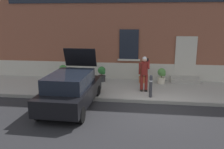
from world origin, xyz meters
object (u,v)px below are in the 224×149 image
(hatchback_car_black, at_px, (71,89))
(planter_charcoal, at_px, (102,74))
(planter_terracotta, at_px, (143,75))
(planter_cream, at_px, (162,75))
(planter_olive, at_px, (63,72))
(bollard_near_person, at_px, (151,85))
(person_on_phone, at_px, (144,72))

(hatchback_car_black, xyz_separation_m, planter_charcoal, (0.62, 3.84, -0.19))
(planter_terracotta, relative_size, planter_cream, 1.00)
(planter_olive, distance_m, planter_cream, 5.65)
(planter_terracotta, bearing_deg, bollard_near_person, -81.83)
(bollard_near_person, bearing_deg, planter_cream, 74.85)
(planter_cream, bearing_deg, bollard_near_person, -105.15)
(person_on_phone, relative_size, planter_cream, 2.03)
(person_on_phone, xyz_separation_m, planter_charcoal, (-2.37, 1.64, -0.55))
(bollard_near_person, distance_m, planter_olive, 5.64)
(planter_olive, relative_size, planter_terracotta, 1.00)
(planter_terracotta, xyz_separation_m, planter_cream, (1.02, -0.06, 0.00))
(hatchback_car_black, height_order, planter_cream, hatchback_car_black)
(planter_terracotta, distance_m, planter_cream, 1.02)
(hatchback_car_black, relative_size, planter_olive, 4.77)
(bollard_near_person, bearing_deg, planter_terracotta, 98.17)
(bollard_near_person, xyz_separation_m, person_on_phone, (-0.31, 0.84, 0.44))
(planter_olive, height_order, planter_terracotta, same)
(planter_terracotta, bearing_deg, planter_charcoal, -179.20)
(hatchback_car_black, distance_m, planter_terracotta, 4.87)
(bollard_near_person, relative_size, planter_charcoal, 1.22)
(bollard_near_person, height_order, planter_cream, bollard_near_person)
(person_on_phone, relative_size, planter_terracotta, 2.03)
(bollard_near_person, height_order, planter_terracotta, bollard_near_person)
(person_on_phone, bearing_deg, planter_charcoal, 148.14)
(hatchback_car_black, bearing_deg, planter_olive, 112.92)
(bollard_near_person, relative_size, planter_olive, 1.22)
(hatchback_car_black, relative_size, planter_cream, 4.77)
(person_on_phone, relative_size, planter_charcoal, 2.03)
(planter_olive, bearing_deg, hatchback_car_black, -67.08)
(planter_charcoal, xyz_separation_m, planter_cream, (3.34, -0.03, 0.00))
(planter_olive, relative_size, planter_charcoal, 1.00)
(hatchback_car_black, xyz_separation_m, planter_terracotta, (2.94, 3.88, -0.19))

